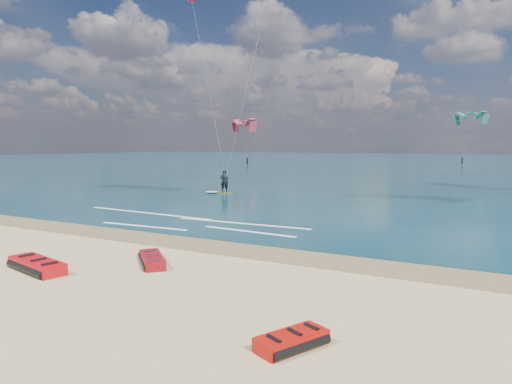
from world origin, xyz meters
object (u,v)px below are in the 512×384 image
at_px(packed_kite_left, 37,271).
at_px(packed_kite_right, 292,347).
at_px(kitesurfer_main, 227,69).
at_px(packed_kite_mid, 152,264).

xyz_separation_m(packed_kite_left, packed_kite_right, (9.87, -1.29, 0.00)).
xyz_separation_m(packed_kite_right, kitesurfer_main, (-15.31, 22.19, 10.02)).
bearing_deg(packed_kite_mid, packed_kite_left, -96.01).
bearing_deg(kitesurfer_main, packed_kite_right, -68.76).
bearing_deg(packed_kite_left, packed_kite_right, 4.48).
xyz_separation_m(packed_kite_mid, kitesurfer_main, (-8.26, 18.41, 10.02)).
height_order(packed_kite_mid, packed_kite_right, packed_kite_mid).
height_order(packed_kite_mid, kitesurfer_main, kitesurfer_main).
relative_size(packed_kite_mid, kitesurfer_main, 0.13).
bearing_deg(packed_kite_right, packed_kite_left, 108.05).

